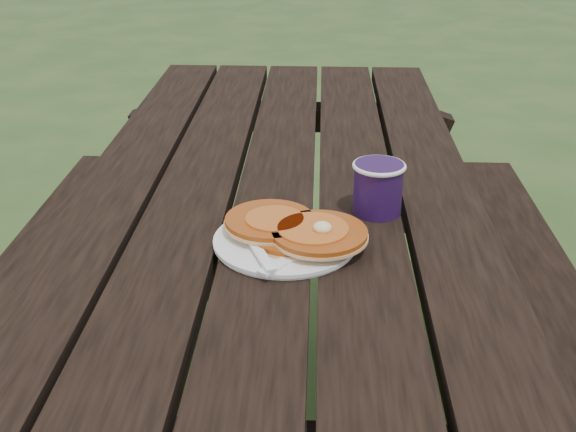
{
  "coord_description": "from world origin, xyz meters",
  "views": [
    {
      "loc": [
        0.08,
        -1.24,
        1.29
      ],
      "look_at": [
        0.03,
        -0.23,
        0.8
      ],
      "focal_mm": 45.0,
      "sensor_mm": 36.0,
      "label": 1
    }
  ],
  "objects_px": {
    "picnic_table": "(277,351)",
    "coffee_cup": "(378,185)",
    "plate": "(285,242)",
    "pancake_stack": "(296,230)"
  },
  "relations": [
    {
      "from": "plate",
      "to": "pancake_stack",
      "type": "bearing_deg",
      "value": 16.25
    },
    {
      "from": "picnic_table",
      "to": "coffee_cup",
      "type": "distance_m",
      "value": 0.48
    },
    {
      "from": "plate",
      "to": "pancake_stack",
      "type": "height_order",
      "value": "pancake_stack"
    },
    {
      "from": "coffee_cup",
      "to": "picnic_table",
      "type": "bearing_deg",
      "value": 149.53
    },
    {
      "from": "plate",
      "to": "coffee_cup",
      "type": "xyz_separation_m",
      "value": [
        0.15,
        0.13,
        0.05
      ]
    },
    {
      "from": "picnic_table",
      "to": "coffee_cup",
      "type": "bearing_deg",
      "value": -30.47
    },
    {
      "from": "plate",
      "to": "coffee_cup",
      "type": "distance_m",
      "value": 0.2
    },
    {
      "from": "coffee_cup",
      "to": "plate",
      "type": "bearing_deg",
      "value": -140.49
    },
    {
      "from": "picnic_table",
      "to": "pancake_stack",
      "type": "xyz_separation_m",
      "value": [
        0.05,
        -0.23,
        0.41
      ]
    },
    {
      "from": "picnic_table",
      "to": "plate",
      "type": "distance_m",
      "value": 0.45
    }
  ]
}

